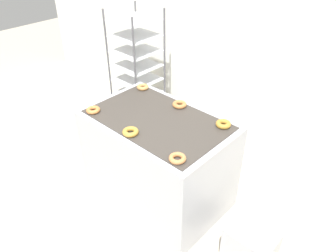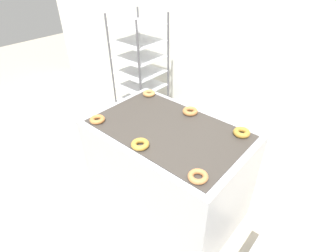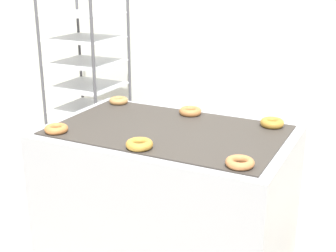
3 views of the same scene
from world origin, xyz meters
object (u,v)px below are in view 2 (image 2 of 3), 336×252
Objects in this scene: fryer_machine at (168,170)px; donut_far_left at (149,93)px; donut_far_center at (190,111)px; donut_near_right at (198,176)px; donut_far_right at (242,132)px; baking_rack_cart at (141,79)px; donut_near_left at (97,119)px; donut_near_center at (141,145)px.

fryer_machine is 0.82m from donut_far_left.
fryer_machine is 9.93× the size of donut_far_center.
donut_near_right is 0.64m from donut_far_right.
fryer_machine is 1.42m from baking_rack_cart.
donut_far_left is at bearing 148.42° from fryer_machine.
donut_near_left is 0.55m from donut_near_center.
fryer_machine is 10.54× the size of donut_near_left.
donut_far_center is at bearing 90.00° from fryer_machine.
donut_far_left reaches higher than fryer_machine.
baking_rack_cart reaches higher than donut_near_right.
donut_near_right is at bearing -88.84° from donut_far_right.
donut_far_center is 0.53m from donut_far_right.
baking_rack_cart reaches higher than donut_near_left.
baking_rack_cart is at bearing 157.59° from donut_far_center.
donut_near_left is 1.04× the size of donut_far_left.
donut_far_center reaches higher than donut_near_left.
baking_rack_cart is 11.63× the size of donut_far_center.
donut_far_right is (1.07, -0.02, 0.00)m from donut_far_left.
donut_near_center reaches higher than donut_near_right.
donut_near_left reaches higher than donut_near_right.
donut_far_left is 0.55m from donut_far_center.
donut_far_center is (0.55, -0.02, 0.00)m from donut_far_left.
donut_near_center is at bearing -89.59° from donut_far_center.
donut_near_right is at bearing 0.01° from donut_near_left.
donut_far_right is at bearing 31.00° from donut_near_left.
baking_rack_cart is 12.34× the size of donut_near_left.
donut_near_right is (0.53, 0.01, -0.00)m from donut_near_center.
donut_near_left reaches higher than fryer_machine.
donut_near_right is at bearing -31.40° from donut_far_left.
donut_far_right reaches higher than donut_far_left.
donut_far_center is at bearing -1.69° from donut_far_left.
donut_far_right is (0.53, -0.00, 0.00)m from donut_far_center.
donut_near_center is 1.10× the size of donut_far_left.
fryer_machine is at bearing 30.87° from donut_near_left.
donut_near_center and donut_far_center have the same top height.
donut_far_center is at bearing 49.77° from donut_near_left.
fryer_machine is at bearing -148.87° from donut_far_right.
baking_rack_cart is 1.23m from donut_far_center.
baking_rack_cart is 1.60m from donut_near_center.
donut_near_center is at bearing -44.56° from baking_rack_cart.
donut_near_center is at bearing -50.53° from donut_far_left.
fryer_machine is 0.80m from donut_far_right.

